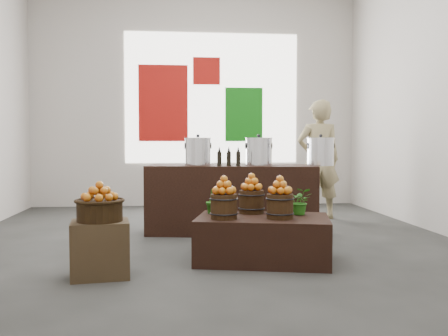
{
  "coord_description": "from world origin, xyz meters",
  "views": [
    {
      "loc": [
        -0.4,
        -5.82,
        1.19
      ],
      "look_at": [
        0.14,
        -0.4,
        0.9
      ],
      "focal_mm": 40.0,
      "sensor_mm": 36.0,
      "label": 1
    }
  ],
  "objects": [
    {
      "name": "herb_garnish_right",
      "position": [
        0.87,
        -0.88,
        0.58
      ],
      "size": [
        0.31,
        0.28,
        0.28
      ],
      "primitive_type": "imported",
      "rotation": [
        0.0,
        0.0,
        -0.33
      ],
      "color": "#206314",
      "rests_on": "display_table"
    },
    {
      "name": "herb_garnish_left",
      "position": [
        -0.0,
        -0.72,
        0.59
      ],
      "size": [
        0.17,
        0.14,
        0.28
      ],
      "primitive_type": "imported",
      "rotation": [
        0.0,
        0.0,
        -0.14
      ],
      "color": "#206314",
      "rests_on": "display_table"
    },
    {
      "name": "apple_bucket_rear",
      "position": [
        0.4,
        -0.72,
        0.56
      ],
      "size": [
        0.26,
        0.26,
        0.24
      ],
      "primitive_type": "cylinder",
      "color": "#35230E",
      "rests_on": "display_table"
    },
    {
      "name": "display_table",
      "position": [
        0.47,
        -0.98,
        0.22
      ],
      "size": [
        1.43,
        1.06,
        0.45
      ],
      "primitive_type": "cube",
      "rotation": [
        0.0,
        0.0,
        -0.22
      ],
      "color": "black",
      "rests_on": "ground"
    },
    {
      "name": "ground",
      "position": [
        0.0,
        0.0,
        0.0
      ],
      "size": [
        7.0,
        7.0,
        0.0
      ],
      "primitive_type": "plane",
      "color": "#3A3A38",
      "rests_on": "ground"
    },
    {
      "name": "apples_in_bucket_front_right",
      "position": [
        0.61,
        -1.12,
        0.77
      ],
      "size": [
        0.19,
        0.19,
        0.17
      ],
      "primitive_type": null,
      "color": "#9A0D04",
      "rests_on": "apple_bucket_front_right"
    },
    {
      "name": "apple_bucket_front_right",
      "position": [
        0.61,
        -1.12,
        0.56
      ],
      "size": [
        0.26,
        0.26,
        0.24
      ],
      "primitive_type": "cylinder",
      "color": "#35230E",
      "rests_on": "display_table"
    },
    {
      "name": "deco_green_right",
      "position": [
        0.9,
        3.47,
        1.7
      ],
      "size": [
        0.7,
        0.04,
        1.0
      ],
      "primitive_type": "cube",
      "color": "#106A10",
      "rests_on": "back_wall"
    },
    {
      "name": "back_opening",
      "position": [
        0.3,
        3.48,
        2.0
      ],
      "size": [
        3.2,
        0.02,
        2.4
      ],
      "primitive_type": "cube",
      "color": "white",
      "rests_on": "back_wall"
    },
    {
      "name": "apples_in_bucket_front_left",
      "position": [
        0.07,
        -1.07,
        0.77
      ],
      "size": [
        0.19,
        0.19,
        0.17
      ],
      "primitive_type": null,
      "color": "#9A0D04",
      "rests_on": "apple_bucket_front_left"
    },
    {
      "name": "crate",
      "position": [
        -1.05,
        -1.4,
        0.25
      ],
      "size": [
        0.54,
        0.47,
        0.49
      ],
      "primitive_type": "cube",
      "rotation": [
        0.0,
        0.0,
        0.14
      ],
      "color": "#463320",
      "rests_on": "ground"
    },
    {
      "name": "deco_red_left",
      "position": [
        -0.6,
        3.47,
        1.9
      ],
      "size": [
        0.9,
        0.04,
        1.4
      ],
      "primitive_type": "cube",
      "color": "#A6110C",
      "rests_on": "back_wall"
    },
    {
      "name": "apple_bucket_front_left",
      "position": [
        0.07,
        -1.07,
        0.56
      ],
      "size": [
        0.26,
        0.26,
        0.24
      ],
      "primitive_type": "cylinder",
      "color": "#35230E",
      "rests_on": "display_table"
    },
    {
      "name": "oil_cruets",
      "position": [
        0.31,
        0.36,
        1.01
      ],
      "size": [
        0.24,
        0.1,
        0.25
      ],
      "primitive_type": null,
      "rotation": [
        0.0,
        0.0,
        -0.17
      ],
      "color": "black",
      "rests_on": "counter"
    },
    {
      "name": "counter",
      "position": [
        0.34,
        0.57,
        0.44
      ],
      "size": [
        2.25,
        1.04,
        0.89
      ],
      "primitive_type": "cube",
      "rotation": [
        0.0,
        0.0,
        -0.17
      ],
      "color": "black",
      "rests_on": "ground"
    },
    {
      "name": "stock_pot_left",
      "position": [
        -0.1,
        0.64,
        1.05
      ],
      "size": [
        0.33,
        0.33,
        0.33
      ],
      "primitive_type": "cylinder",
      "color": "silver",
      "rests_on": "counter"
    },
    {
      "name": "apples_in_bucket_rear",
      "position": [
        0.4,
        -0.72,
        0.77
      ],
      "size": [
        0.19,
        0.19,
        0.17
      ],
      "primitive_type": null,
      "color": "#9A0D04",
      "rests_on": "apple_bucket_rear"
    },
    {
      "name": "deco_red_upper",
      "position": [
        0.2,
        3.47,
        2.5
      ],
      "size": [
        0.5,
        0.04,
        0.5
      ],
      "primitive_type": "cube",
      "color": "#A6110C",
      "rests_on": "back_wall"
    },
    {
      "name": "wicker_basket",
      "position": [
        -1.05,
        -1.4,
        0.58
      ],
      "size": [
        0.4,
        0.4,
        0.18
      ],
      "primitive_type": "cylinder",
      "color": "black",
      "rests_on": "crate"
    },
    {
      "name": "stock_pot_center",
      "position": [
        0.68,
        0.51,
        1.05
      ],
      "size": [
        0.33,
        0.33,
        0.33
      ],
      "primitive_type": "cylinder",
      "color": "silver",
      "rests_on": "counter"
    },
    {
      "name": "shopper",
      "position": [
        1.82,
        1.69,
        0.92
      ],
      "size": [
        0.68,
        0.45,
        1.83
      ],
      "primitive_type": "imported",
      "rotation": [
        0.0,
        0.0,
        3.12
      ],
      "color": "#95865B",
      "rests_on": "ground"
    },
    {
      "name": "apples_in_basket",
      "position": [
        -1.05,
        -1.4,
        0.76
      ],
      "size": [
        0.31,
        0.31,
        0.17
      ],
      "primitive_type": null,
      "color": "#9A0D04",
      "rests_on": "wicker_basket"
    },
    {
      "name": "stock_pot_right",
      "position": [
        1.46,
        0.38,
        1.05
      ],
      "size": [
        0.33,
        0.33,
        0.33
      ],
      "primitive_type": "cylinder",
      "color": "silver",
      "rests_on": "counter"
    },
    {
      "name": "back_wall",
      "position": [
        0.0,
        3.5,
        2.0
      ],
      "size": [
        6.0,
        0.04,
        4.0
      ],
      "primitive_type": "cube",
      "color": "beige",
      "rests_on": "ground"
    }
  ]
}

